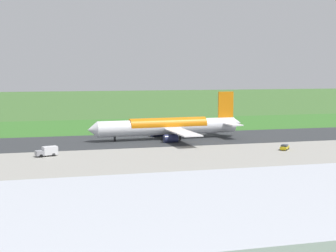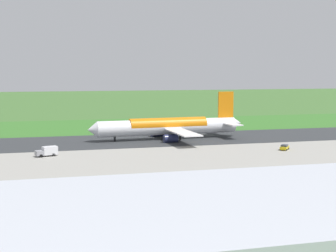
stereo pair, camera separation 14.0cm
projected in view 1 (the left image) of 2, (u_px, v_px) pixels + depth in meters
The scene contains 9 objects.
ground_plane at pixel (138, 140), 159.76m from camera, with size 800.00×800.00×0.00m, color #3D662D.
runway_asphalt at pixel (138, 140), 159.76m from camera, with size 600.00×32.31×0.06m, color #2D3033.
apron_concrete at pixel (181, 172), 109.63m from camera, with size 440.00×110.00×0.05m, color gray.
grass_verge_foreground at pixel (123, 129), 190.83m from camera, with size 600.00×80.00×0.04m, color #346B27.
airliner_main at pixel (169, 126), 161.87m from camera, with size 54.13×44.27×15.88m.
service_truck_baggage at pixel (47, 151), 129.63m from camera, with size 6.21×3.95×2.65m.
service_car_followme at pixel (285, 147), 140.06m from camera, with size 4.14×4.33×1.62m.
no_stopping_sign at pixel (155, 126), 189.58m from camera, with size 0.60×0.10×2.40m.
traffic_cone_orange at pixel (134, 128), 193.09m from camera, with size 0.40×0.40×0.55m, color orange.
Camera 1 is at (29.61, 155.69, 22.96)m, focal length 51.45 mm.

